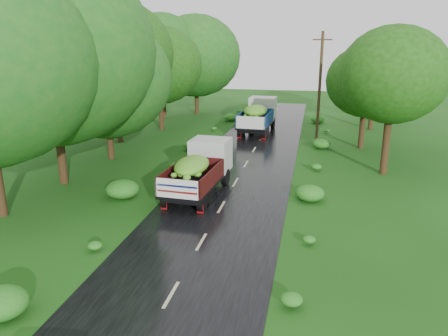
# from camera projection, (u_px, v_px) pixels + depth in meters

# --- Properties ---
(ground) EXTENTS (120.00, 120.00, 0.00)m
(ground) POSITION_uv_depth(u_px,v_px,m) (171.00, 295.00, 14.53)
(ground) COLOR #153F0D
(ground) RESTS_ON ground
(road) EXTENTS (6.50, 80.00, 0.02)m
(road) POSITION_uv_depth(u_px,v_px,m) (207.00, 232.00, 19.22)
(road) COLOR black
(road) RESTS_ON ground
(road_lines) EXTENTS (0.12, 69.60, 0.00)m
(road_lines) POSITION_uv_depth(u_px,v_px,m) (212.00, 223.00, 20.15)
(road_lines) COLOR #BFB78C
(road_lines) RESTS_ON road
(truck_near) EXTENTS (2.62, 6.39, 2.63)m
(truck_near) POSITION_uv_depth(u_px,v_px,m) (200.00, 167.00, 23.62)
(truck_near) COLOR black
(truck_near) RESTS_ON ground
(truck_far) EXTENTS (2.83, 7.01, 2.89)m
(truck_far) POSITION_uv_depth(u_px,v_px,m) (259.00, 114.00, 39.13)
(truck_far) COLOR black
(truck_far) RESTS_ON ground
(utility_pole) EXTENTS (1.53, 0.27, 8.72)m
(utility_pole) POSITION_uv_depth(u_px,v_px,m) (320.00, 86.00, 35.33)
(utility_pole) COLOR #382616
(utility_pole) RESTS_ON ground
(trees_left) EXTENTS (6.92, 34.56, 9.69)m
(trees_left) POSITION_uv_depth(u_px,v_px,m) (122.00, 59.00, 32.48)
(trees_left) COLOR black
(trees_left) RESTS_ON ground
(trees_right) EXTENTS (5.20, 22.93, 7.74)m
(trees_right) POSITION_uv_depth(u_px,v_px,m) (377.00, 71.00, 34.00)
(trees_right) COLOR black
(trees_right) RESTS_ON ground
(shrubs) EXTENTS (11.90, 44.00, 0.70)m
(shrubs) POSITION_uv_depth(u_px,v_px,m) (241.00, 167.00, 27.56)
(shrubs) COLOR #1D6A19
(shrubs) RESTS_ON ground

